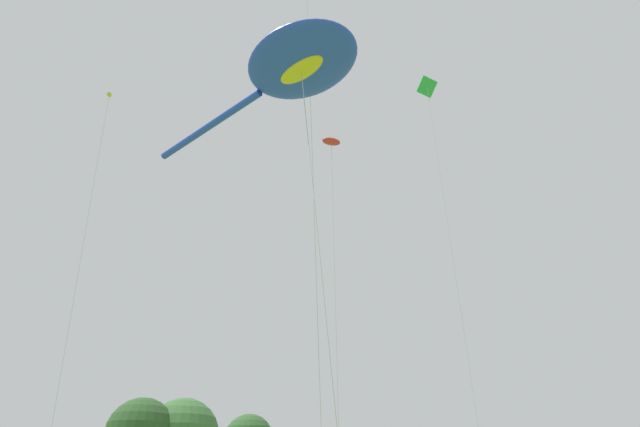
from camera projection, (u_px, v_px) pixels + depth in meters
big_show_kite at (297, 66)px, 18.87m from camera, size 6.40×11.13×15.84m
small_kite_delta_white at (103, 132)px, 31.42m from camera, size 1.60×0.52×24.08m
small_kite_box_yellow at (331, 145)px, 28.16m from camera, size 1.08×1.57×18.76m
small_kite_streamer_purple at (430, 105)px, 27.67m from camera, size 1.26×1.68×21.81m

